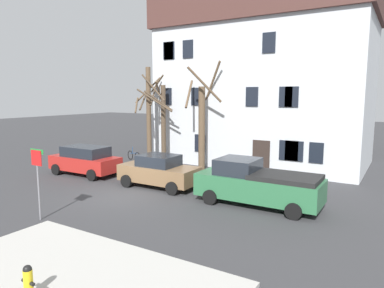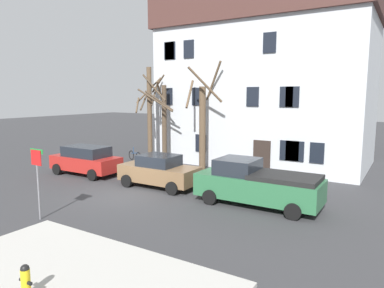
# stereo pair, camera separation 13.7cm
# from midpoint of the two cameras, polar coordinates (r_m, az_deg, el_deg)

# --- Properties ---
(ground_plane) EXTENTS (120.00, 120.00, 0.00)m
(ground_plane) POSITION_cam_midpoint_polar(r_m,az_deg,el_deg) (17.70, -11.20, -8.28)
(ground_plane) COLOR #38383A
(building_main) EXTENTS (14.66, 8.62, 11.77)m
(building_main) POSITION_cam_midpoint_polar(r_m,az_deg,el_deg) (26.44, 11.51, 10.13)
(building_main) COLOR silver
(building_main) RESTS_ON ground_plane
(tree_bare_near) EXTENTS (2.37, 2.51, 6.79)m
(tree_bare_near) POSITION_cam_midpoint_polar(r_m,az_deg,el_deg) (24.64, -7.17, 4.91)
(tree_bare_near) COLOR brown
(tree_bare_near) RESTS_ON ground_plane
(tree_bare_mid) EXTENTS (3.30, 2.51, 6.31)m
(tree_bare_mid) POSITION_cam_midpoint_polar(r_m,az_deg,el_deg) (24.57, -5.21, 4.09)
(tree_bare_mid) COLOR #4C3D2D
(tree_bare_mid) RESTS_ON ground_plane
(tree_bare_far) EXTENTS (2.72, 2.77, 7.06)m
(tree_bare_far) POSITION_cam_midpoint_polar(r_m,az_deg,el_deg) (22.84, 1.45, 3.58)
(tree_bare_far) COLOR brown
(tree_bare_far) RESTS_ON ground_plane
(car_red_wagon) EXTENTS (4.54, 2.15, 1.78)m
(car_red_wagon) POSITION_cam_midpoint_polar(r_m,az_deg,el_deg) (22.62, -17.15, -2.52)
(car_red_wagon) COLOR #AD231E
(car_red_wagon) RESTS_ON ground_plane
(car_brown_sedan) EXTENTS (4.34, 2.12, 1.75)m
(car_brown_sedan) POSITION_cam_midpoint_polar(r_m,az_deg,el_deg) (18.87, -5.61, -4.40)
(car_brown_sedan) COLOR brown
(car_brown_sedan) RESTS_ON ground_plane
(pickup_truck_green) EXTENTS (5.52, 2.31, 2.03)m
(pickup_truck_green) POSITION_cam_midpoint_polar(r_m,az_deg,el_deg) (16.01, 10.28, -6.34)
(pickup_truck_green) COLOR #2D6B42
(pickup_truck_green) RESTS_ON ground_plane
(fire_hydrant) EXTENTS (0.42, 0.22, 0.80)m
(fire_hydrant) POSITION_cam_midpoint_polar(r_m,az_deg,el_deg) (9.80, -25.49, -19.40)
(fire_hydrant) COLOR gold
(fire_hydrant) RESTS_ON sidewalk_slab
(street_sign_pole) EXTENTS (0.76, 0.07, 2.84)m
(street_sign_pole) POSITION_cam_midpoint_polar(r_m,az_deg,el_deg) (14.97, -24.08, -4.00)
(street_sign_pole) COLOR slate
(street_sign_pole) RESTS_ON ground_plane
(bicycle_leaning) EXTENTS (1.68, 0.59, 1.03)m
(bicycle_leaning) POSITION_cam_midpoint_polar(r_m,az_deg,el_deg) (26.68, -9.58, -1.92)
(bicycle_leaning) COLOR black
(bicycle_leaning) RESTS_ON ground_plane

